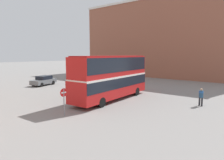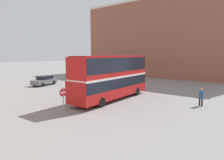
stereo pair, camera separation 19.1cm
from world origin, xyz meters
The scene contains 7 objects.
ground_plane centered at (0.00, 0.00, 0.00)m, with size 240.00×240.00×0.00m, color gray.
building_row_right centered at (25.16, 6.07, 8.54)m, with size 9.75×37.14×17.07m.
double_decker_bus centered at (-1.26, -0.22, 2.75)m, with size 11.19×3.14×4.83m.
pedestrian_foreground centered at (1.81, -8.76, 1.06)m, with size 0.54×0.54×1.73m.
parked_car_kerb_near centered at (7.86, 7.04, 0.80)m, with size 4.47×2.55×1.58m.
parked_car_kerb_far centered at (-0.06, 14.85, 0.78)m, with size 4.54×2.81×1.55m.
no_entry_sign centered at (-8.41, -0.92, 1.56)m, with size 0.69×0.08×2.28m.
Camera 2 is at (-18.26, -13.86, 4.96)m, focal length 32.00 mm.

